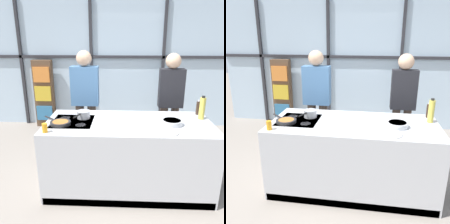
# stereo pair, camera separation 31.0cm
# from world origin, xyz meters

# --- Properties ---
(ground_plane) EXTENTS (18.00, 18.00, 0.00)m
(ground_plane) POSITION_xyz_m (0.00, 0.00, 0.00)
(ground_plane) COLOR gray
(back_window_wall) EXTENTS (6.40, 0.10, 2.80)m
(back_window_wall) POSITION_xyz_m (0.00, 2.36, 1.40)
(back_window_wall) COLOR silver
(back_window_wall) RESTS_ON ground_plane
(bookshelf) EXTENTS (0.41, 0.19, 1.48)m
(bookshelf) POSITION_xyz_m (-1.81, 2.18, 0.74)
(bookshelf) COLOR brown
(bookshelf) RESTS_ON ground_plane
(demo_island) EXTENTS (2.13, 0.96, 0.93)m
(demo_island) POSITION_xyz_m (-0.00, -0.00, 0.46)
(demo_island) COLOR silver
(demo_island) RESTS_ON ground_plane
(spectator_far_left) EXTENTS (0.45, 0.25, 1.76)m
(spectator_far_left) POSITION_xyz_m (-0.70, 0.93, 1.01)
(spectator_far_left) COLOR #47382D
(spectator_far_left) RESTS_ON ground_plane
(spectator_center_left) EXTENTS (0.39, 0.24, 1.73)m
(spectator_center_left) POSITION_xyz_m (0.70, 0.93, 1.01)
(spectator_center_left) COLOR #47382D
(spectator_center_left) RESTS_ON ground_plane
(frying_pan) EXTENTS (0.39, 0.35, 0.04)m
(frying_pan) POSITION_xyz_m (-0.85, -0.12, 0.95)
(frying_pan) COLOR #232326
(frying_pan) RESTS_ON demo_island
(saucepan) EXTENTS (0.19, 0.32, 0.10)m
(saucepan) POSITION_xyz_m (-0.60, 0.12, 0.98)
(saucepan) COLOR silver
(saucepan) RESTS_ON demo_island
(white_plate) EXTENTS (0.26, 0.26, 0.01)m
(white_plate) POSITION_xyz_m (0.44, -0.31, 0.94)
(white_plate) COLOR white
(white_plate) RESTS_ON demo_island
(mixing_bowl) EXTENTS (0.26, 0.26, 0.06)m
(mixing_bowl) POSITION_xyz_m (0.54, -0.06, 0.96)
(mixing_bowl) COLOR silver
(mixing_bowl) RESTS_ON demo_island
(oil_bottle) EXTENTS (0.08, 0.08, 0.31)m
(oil_bottle) POSITION_xyz_m (0.96, 0.17, 1.08)
(oil_bottle) COLOR #E0CC4C
(oil_bottle) RESTS_ON demo_island
(pepper_grinder) EXTENTS (0.06, 0.06, 0.21)m
(pepper_grinder) POSITION_xyz_m (0.97, 0.36, 1.03)
(pepper_grinder) COLOR #332319
(pepper_grinder) RESTS_ON demo_island
(juice_glass_near) EXTENTS (0.06, 0.06, 0.11)m
(juice_glass_near) POSITION_xyz_m (-0.96, -0.38, 0.98)
(juice_glass_near) COLOR orange
(juice_glass_near) RESTS_ON demo_island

